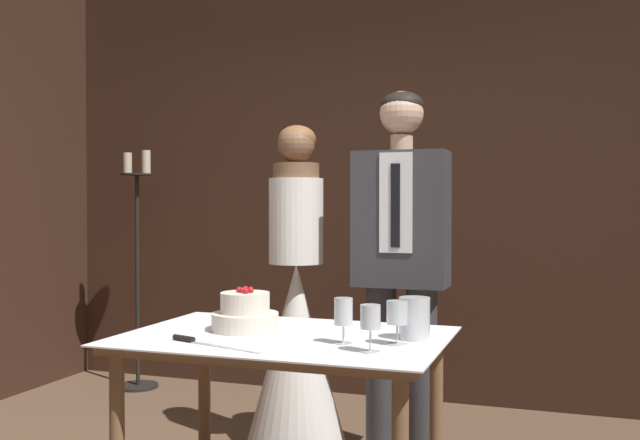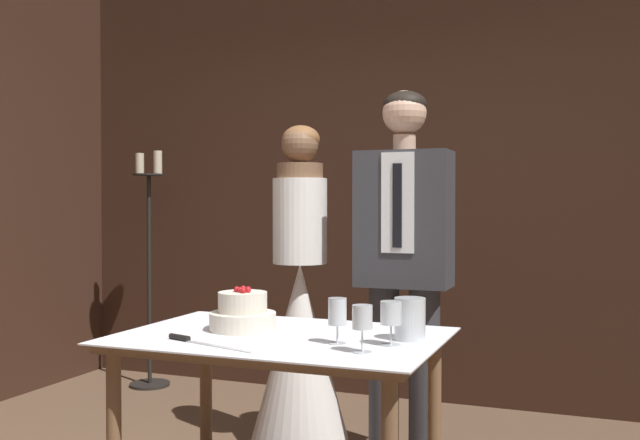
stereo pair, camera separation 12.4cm
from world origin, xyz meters
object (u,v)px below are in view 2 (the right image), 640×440
Objects in this scene: wine_glass_near at (362,319)px; bride at (300,333)px; wine_glass_middle at (391,315)px; hurricane_candle at (410,320)px; cake_knife at (194,341)px; tiered_cake at (243,314)px; candle_stand at (149,274)px; cake_table at (281,358)px; groom at (404,253)px; wine_glass_far at (337,314)px.

bride is at bearing 122.88° from wine_glass_near.
wine_glass_middle is 1.00× the size of hurricane_candle.
cake_knife is 2.59× the size of wine_glass_middle.
tiered_cake is 0.64m from wine_glass_near.
candle_stand is at bearing 144.84° from hurricane_candle.
tiered_cake is 1.64× the size of wine_glass_near.
cake_knife reaches higher than cake_table.
cake_table is 0.68× the size of groom.
cake_table is at bearing 161.97° from wine_glass_far.
cake_table is at bearing 174.89° from wine_glass_middle.
wine_glass_middle is at bearing -78.40° from groom.
bride is at bearing 108.63° from cake_knife.
candle_stand is at bearing 142.32° from wine_glass_middle.
bride is at bearing 108.10° from cake_table.
wine_glass_middle is at bearing -50.35° from bride.
hurricane_candle is at bearing 9.63° from cake_table.
cake_table is 0.49m from wine_glass_near.
groom is (0.28, 0.84, 0.37)m from cake_table.
tiered_cake is (-0.19, 0.04, 0.16)m from cake_table.
candle_stand is at bearing 139.11° from wine_glass_near.
groom reaches higher than bride.
wine_glass_far is at bearing -15.93° from tiered_cake.
hurricane_candle is at bearing 36.72° from wine_glass_far.
wine_glass_far reaches higher than cake_table.
wine_glass_middle is 1.18m from bride.
cake_table is 7.58× the size of wine_glass_near.
candle_stand is (-2.06, 0.85, -0.25)m from groom.
hurricane_candle is at bearing -73.81° from groom.
cake_knife is at bearing -174.74° from wine_glass_near.
candle_stand reaches higher than cake_knife.
tiered_cake is at bearing 157.46° from wine_glass_near.
candle_stand is at bearing 150.68° from bride.
bride is 0.92× the size of groom.
candle_stand is (-1.51, 0.85, 0.18)m from bride.
cake_table is 0.89m from bride.
cake_knife is 0.54m from wine_glass_far.
bride reaches higher than cake_table.
groom is at bearing 81.66° from cake_knife.
hurricane_candle is at bearing -35.16° from candle_stand.
candle_stand reaches higher than cake_table.
wine_glass_middle is at bearing -107.23° from hurricane_candle.
tiered_cake is 0.95m from groom.
wine_glass_near is 0.17m from wine_glass_middle.
wine_glass_middle is at bearing 70.26° from wine_glass_near.
wine_glass_far is at bearing -143.28° from hurricane_candle.
hurricane_candle is at bearing -44.54° from bride.
wine_glass_middle is (0.69, 0.22, 0.10)m from cake_knife.
wine_glass_middle is 0.13m from hurricane_candle.
wine_glass_middle is at bearing -37.68° from candle_stand.
wine_glass_far is (-0.19, -0.05, 0.00)m from wine_glass_middle.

